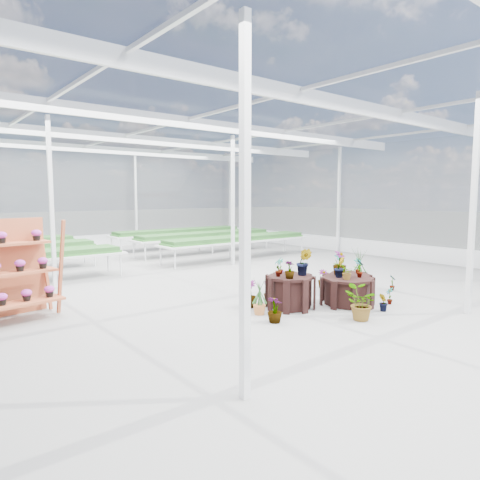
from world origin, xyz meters
TOP-DOWN VIEW (x-y plane):
  - ground_plane at (0.00, 0.00)m, footprint 24.00×24.00m
  - greenhouse_shell at (0.00, 0.00)m, footprint 18.00×24.00m
  - steel_frame at (0.00, 0.00)m, footprint 18.00×24.00m
  - nursery_benches at (0.00, 7.20)m, footprint 16.00×7.00m
  - plinth_tall at (0.40, -1.40)m, footprint 1.19×1.19m
  - plinth_mid at (1.60, -2.00)m, footprint 1.36×1.36m
  - plinth_low at (2.60, -1.30)m, footprint 1.23×1.23m
  - shelf_rack at (-4.57, 1.35)m, footprint 2.00×1.26m
  - nursery_plants at (1.29, -1.56)m, footprint 4.61×3.14m

SIDE VIEW (x-z plane):
  - ground_plane at x=0.00m, z-range 0.00..0.00m
  - plinth_low at x=2.60m, z-range 0.00..0.48m
  - plinth_mid at x=1.60m, z-range 0.00..0.62m
  - plinth_tall at x=0.40m, z-range 0.00..0.71m
  - nursery_benches at x=0.00m, z-range 0.00..0.84m
  - nursery_plants at x=1.29m, z-range -0.16..1.15m
  - shelf_rack at x=-4.57m, z-range 0.00..1.98m
  - greenhouse_shell at x=0.00m, z-range 0.00..4.50m
  - steel_frame at x=0.00m, z-range 0.00..4.50m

